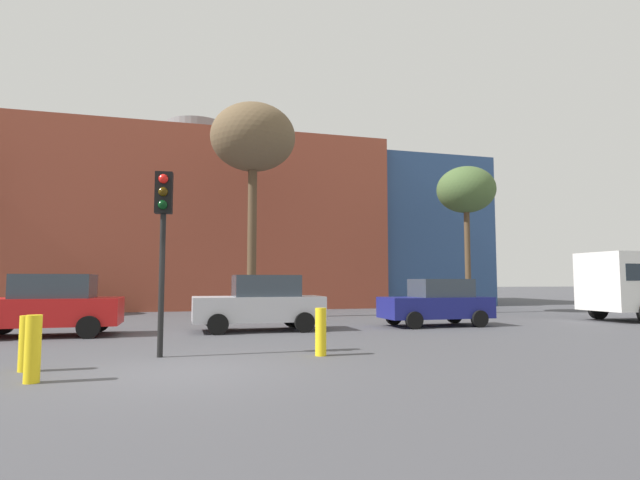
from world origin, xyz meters
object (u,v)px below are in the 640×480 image
parked_car_3 (437,303)px  bare_tree_2 (253,140)px  traffic_light_island (163,220)px  bare_tree_1 (466,191)px  parked_car_2 (260,303)px  bollard_yellow_2 (321,332)px  bollard_yellow_0 (26,343)px  parked_car_1 (48,305)px  bollard_yellow_1 (33,349)px

parked_car_3 → bare_tree_2: bare_tree_2 is taller
bare_tree_2 → traffic_light_island: bearing=-107.4°
traffic_light_island → bare_tree_1: (14.15, 10.96, 3.20)m
bare_tree_1 → traffic_light_island: bearing=-142.2°
bare_tree_1 → bare_tree_2: size_ratio=0.78×
parked_car_2 → parked_car_3: (6.31, 0.00, -0.06)m
parked_car_2 → bollard_yellow_2: parked_car_2 is taller
parked_car_2 → bare_tree_1: bearing=-152.1°
parked_car_2 → bollard_yellow_0: size_ratio=4.18×
parked_car_1 → bare_tree_2: size_ratio=0.44×
bollard_yellow_1 → bollard_yellow_2: bearing=16.7°
parked_car_2 → bollard_yellow_0: parked_car_2 is taller
traffic_light_island → bollard_yellow_1: (-1.84, -2.23, -2.37)m
parked_car_1 → bollard_yellow_1: size_ratio=3.89×
parked_car_3 → bare_tree_1: size_ratio=0.52×
parked_car_3 → bollard_yellow_1: bearing=33.3°
parked_car_1 → bollard_yellow_1: bearing=101.6°
parked_car_3 → bollard_yellow_0: bearing=28.0°
bare_tree_1 → bollard_yellow_2: bare_tree_1 is taller
parked_car_1 → parked_car_3: (12.50, 0.00, -0.07)m
parked_car_2 → traffic_light_island: size_ratio=1.04×
parked_car_1 → bollard_yellow_2: parked_car_1 is taller
parked_car_2 → bollard_yellow_2: size_ratio=4.04×
parked_car_1 → traffic_light_island: bearing=123.6°
parked_car_1 → bollard_yellow_0: bearing=100.2°
bare_tree_1 → bollard_yellow_0: bare_tree_1 is taller
bare_tree_1 → bollard_yellow_2: 16.85m
parked_car_1 → parked_car_3: bearing=-180.0°
bare_tree_1 → bollard_yellow_2: bearing=-132.9°
bollard_yellow_1 → bollard_yellow_2: 5.39m
bare_tree_1 → bare_tree_2: bare_tree_2 is taller
bollard_yellow_0 → bollard_yellow_1: bollard_yellow_1 is taller
parked_car_3 → bollard_yellow_1: (-11.01, -7.22, -0.29)m
traffic_light_island → bollard_yellow_0: bearing=-59.1°
traffic_light_island → bollard_yellow_0: (-2.24, -1.08, -2.41)m
parked_car_1 → parked_car_2: size_ratio=1.01×
bollard_yellow_2 → bollard_yellow_1: bearing=-163.3°
bare_tree_2 → bollard_yellow_1: 15.69m
parked_car_1 → traffic_light_island: 6.33m
parked_car_2 → bollard_yellow_0: 7.94m
parked_car_2 → parked_car_3: size_ratio=1.07×
traffic_light_island → bollard_yellow_2: (3.32, -0.68, -2.39)m
bollard_yellow_0 → bollard_yellow_2: bollard_yellow_2 is taller
parked_car_2 → bollard_yellow_2: bearing=94.7°
bollard_yellow_1 → parked_car_3: bearing=33.3°
parked_car_2 → bollard_yellow_1: 8.62m
parked_car_1 → traffic_light_island: (3.32, -5.00, 2.01)m
parked_car_1 → parked_car_2: 6.19m
bollard_yellow_0 → bollard_yellow_1: (0.40, -1.15, 0.04)m
bare_tree_1 → bollard_yellow_0: size_ratio=7.46×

